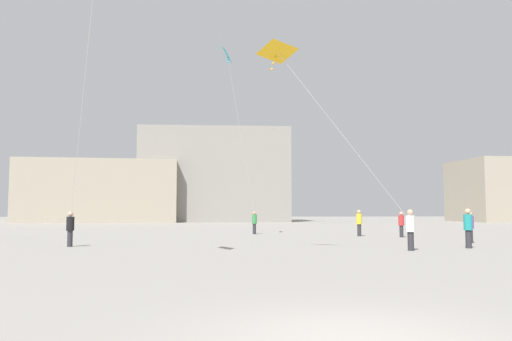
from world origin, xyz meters
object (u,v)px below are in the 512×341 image
person_in_purple (470,226)px  person_in_green (254,222)px  person_in_white (410,228)px  person_in_red (401,223)px  person_in_teal (468,226)px  building_left_hall (103,192)px  person_in_yellow (359,222)px  building_centre_hall (215,176)px  person_in_black (70,227)px  kite_amber_delta (279,55)px  kite_cyan_delta (228,58)px

person_in_purple → person_in_green: size_ratio=1.00×
person_in_white → person_in_red: person_in_white is taller
person_in_teal → building_left_hall: building_left_hall is taller
person_in_white → building_left_hall: building_left_hall is taller
person_in_yellow → building_centre_hall: (-9.42, 51.24, 6.51)m
person_in_black → building_left_hall: building_left_hall is taller
person_in_red → person_in_black: person_in_black is taller
person_in_purple → kite_amber_delta: bearing=88.0°
person_in_yellow → person_in_red: bearing=-156.2°
person_in_yellow → building_left_hall: 56.70m
person_in_green → kite_amber_delta: kite_amber_delta is taller
person_in_green → kite_amber_delta: 19.75m
person_in_white → person_in_yellow: (1.51, 12.92, 0.01)m
person_in_red → kite_cyan_delta: (-11.59, 0.86, 11.26)m
person_in_white → person_in_purple: 7.34m
person_in_green → person_in_yellow: person_in_yellow is taller
kite_cyan_delta → person_in_black: bearing=-134.6°
person_in_purple → kite_cyan_delta: kite_cyan_delta is taller
person_in_yellow → kite_amber_delta: bearing=120.7°
person_in_white → person_in_teal: person_in_teal is taller
person_in_teal → person_in_purple: 4.34m
building_centre_hall → person_in_purple: bearing=-77.3°
person_in_teal → person_in_red: person_in_teal is taller
person_in_white → building_centre_hall: size_ratio=0.08×
person_in_red → kite_cyan_delta: 16.18m
person_in_green → building_left_hall: building_left_hall is taller
person_in_purple → person_in_black: bearing=61.3°
person_in_green → kite_cyan_delta: bearing=-105.2°
person_in_red → building_left_hall: building_left_hall is taller
person_in_black → building_centre_hall: building_centre_hall is taller
person_in_white → building_left_hall: size_ratio=0.07×
person_in_yellow → kite_amber_delta: kite_amber_delta is taller
building_centre_hall → person_in_teal: bearing=-79.9°
person_in_purple → person_in_red: size_ratio=1.01×
person_in_red → kite_cyan_delta: bearing=-167.4°
kite_cyan_delta → building_centre_hall: size_ratio=0.48×
person_in_red → person_in_yellow: bearing=162.2°
person_in_black → person_in_yellow: (17.25, 8.96, 0.06)m
person_in_white → person_in_purple: size_ratio=1.06×
building_centre_hall → person_in_yellow: bearing=-79.6°
person_in_red → building_left_hall: bearing=137.1°
person_in_black → kite_cyan_delta: 16.06m
person_in_teal → building_left_hall: 67.94m
person_in_red → person_in_green: person_in_green is taller
building_centre_hall → person_in_black: bearing=-97.4°
person_in_purple → building_left_hall: bearing=-2.9°
person_in_white → building_centre_hall: (-7.91, 64.16, 6.52)m
person_in_teal → building_centre_hall: size_ratio=0.08×
person_in_white → person_in_red: (3.91, 11.27, -0.06)m
person_in_white → person_in_black: person_in_white is taller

